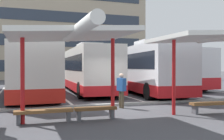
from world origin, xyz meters
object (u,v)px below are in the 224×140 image
object	(u,v)px
bench_1	(44,113)
waiting_passenger_0	(121,88)
coach_bus_2	(85,70)
bench_2	(95,110)
coach_bus_3	(142,69)
waiting_shelter_2	(214,38)
coach_bus_4	(165,69)
waiting_shelter_1	(71,36)
coach_bus_1	(30,72)
bench_3	(212,105)

from	to	relation	value
bench_1	waiting_passenger_0	distance (m)	4.25
coach_bus_2	bench_2	world-z (taller)	coach_bus_2
coach_bus_2	coach_bus_3	distance (m)	4.40
bench_2	waiting_shelter_2	size ratio (longest dim) A/B	0.29
bench_2	waiting_shelter_2	distance (m)	5.57
coach_bus_4	bench_2	size ratio (longest dim) A/B	6.80
coach_bus_3	waiting_shelter_1	world-z (taller)	coach_bus_3
coach_bus_4	waiting_shelter_2	size ratio (longest dim) A/B	1.95
coach_bus_1	coach_bus_3	bearing A→B (deg)	-0.82
coach_bus_3	coach_bus_4	size ratio (longest dim) A/B	1.15
waiting_shelter_1	waiting_shelter_2	size ratio (longest dim) A/B	0.99
bench_2	coach_bus_4	bearing A→B (deg)	49.98
waiting_shelter_1	bench_3	xyz separation A→B (m)	(5.74, -0.08, -2.62)
coach_bus_2	coach_bus_3	xyz separation A→B (m)	(3.77, -2.26, 0.06)
coach_bus_2	coach_bus_3	world-z (taller)	coach_bus_3
coach_bus_2	bench_2	xyz separation A→B (m)	(-2.08, -10.72, -1.34)
waiting_shelter_2	waiting_passenger_0	bearing A→B (deg)	139.81
coach_bus_3	bench_2	world-z (taller)	coach_bus_3
coach_bus_3	bench_1	size ratio (longest dim) A/B	6.15
coach_bus_1	waiting_passenger_0	xyz separation A→B (m)	(3.85, -6.41, -0.68)
bench_2	bench_1	bearing A→B (deg)	179.56
bench_1	bench_2	size ratio (longest dim) A/B	1.27
coach_bus_2	waiting_shelter_1	distance (m)	11.41
waiting_shelter_1	bench_1	size ratio (longest dim) A/B	2.72
coach_bus_1	bench_2	world-z (taller)	coach_bus_1
coach_bus_1	coach_bus_3	distance (m)	7.88
waiting_passenger_0	waiting_shelter_2	bearing A→B (deg)	-40.19
coach_bus_3	bench_3	world-z (taller)	coach_bus_3
coach_bus_2	waiting_shelter_2	distance (m)	11.53
coach_bus_1	waiting_passenger_0	bearing A→B (deg)	-58.99
coach_bus_1	coach_bus_2	xyz separation A→B (m)	(4.11, 2.15, 0.08)
waiting_shelter_1	bench_1	distance (m)	2.77
coach_bus_2	coach_bus_4	xyz separation A→B (m)	(7.37, 0.53, 0.00)
coach_bus_1	waiting_shelter_1	world-z (taller)	coach_bus_1
coach_bus_1	waiting_shelter_2	bearing A→B (deg)	-52.52
coach_bus_2	waiting_shelter_2	bearing A→B (deg)	-76.05
bench_2	bench_3	xyz separation A→B (m)	(4.84, -0.30, 0.01)
bench_2	bench_3	world-z (taller)	same
coach_bus_4	waiting_shelter_2	bearing A→B (deg)	-111.62
bench_3	bench_2	bearing A→B (deg)	176.43
waiting_passenger_0	bench_2	bearing A→B (deg)	-130.13
bench_3	coach_bus_3	bearing A→B (deg)	83.42
coach_bus_4	waiting_passenger_0	size ratio (longest dim) A/B	6.52
coach_bus_4	coach_bus_3	bearing A→B (deg)	-142.20
coach_bus_4	bench_3	xyz separation A→B (m)	(-4.61, -11.55, -1.34)
coach_bus_4	bench_1	bearing A→B (deg)	-135.02
waiting_shelter_1	coach_bus_1	bearing A→B (deg)	97.36
bench_3	waiting_passenger_0	xyz separation A→B (m)	(-3.02, 2.46, 0.57)
coach_bus_3	bench_3	xyz separation A→B (m)	(-1.01, -8.76, -1.39)
bench_2	bench_3	bearing A→B (deg)	-3.57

